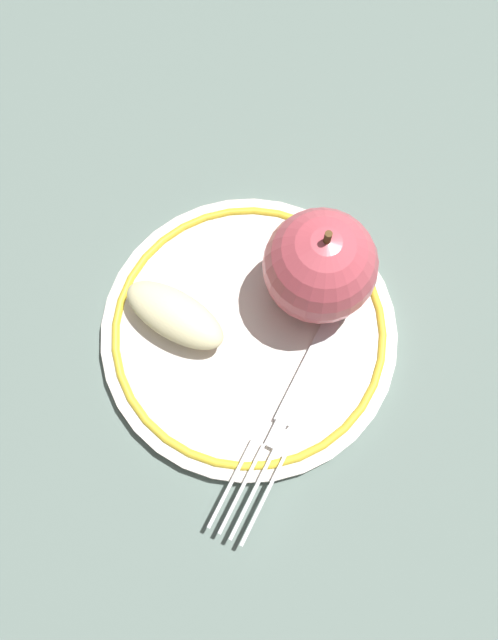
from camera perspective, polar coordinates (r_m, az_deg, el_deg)
name	(u,v)px	position (r m, az deg, el deg)	size (l,w,h in m)	color
ground_plane	(224,324)	(0.47, -2.28, -0.40)	(2.00, 2.00, 0.00)	slate
plate	(249,331)	(0.46, 0.00, -1.06)	(0.22, 0.22, 0.01)	silver
apple_red_whole	(320,266)	(0.43, 6.51, 4.92)	(0.08, 0.08, 0.09)	#CA4C59
apple_slice_front	(175,315)	(0.44, -6.80, 0.46)	(0.08, 0.03, 0.03)	beige
fork	(291,404)	(0.44, 3.83, -7.68)	(0.08, 0.18, 0.00)	silver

